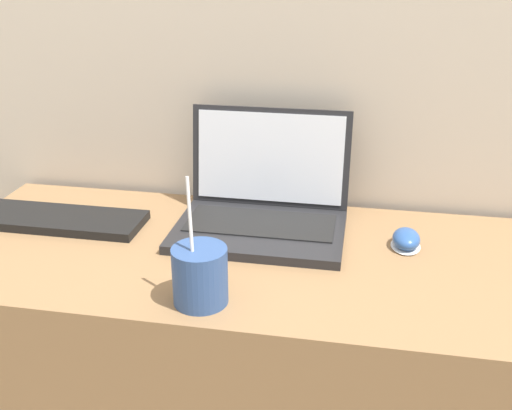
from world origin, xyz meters
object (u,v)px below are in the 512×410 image
laptop (263,205)px  drink_cup (200,274)px  external_keyboard (51,219)px  computer_mouse (406,240)px

laptop → drink_cup: size_ratio=1.58×
laptop → external_keyboard: bearing=-171.5°
computer_mouse → external_keyboard: size_ratio=0.20×
drink_cup → computer_mouse: size_ratio=2.67×
drink_cup → external_keyboard: (-0.43, 0.26, -0.04)m
drink_cup → external_keyboard: drink_cup is taller
drink_cup → computer_mouse: drink_cup is taller
drink_cup → computer_mouse: 0.46m
laptop → external_keyboard: laptop is taller
laptop → drink_cup: laptop is taller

